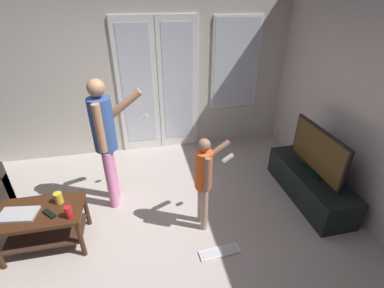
{
  "coord_description": "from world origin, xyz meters",
  "views": [
    {
      "loc": [
        0.12,
        -2.06,
        2.47
      ],
      "look_at": [
        0.64,
        0.39,
        1.05
      ],
      "focal_mm": 25.69,
      "sensor_mm": 36.0,
      "label": 1
    }
  ],
  "objects_px": {
    "coffee_table": "(43,220)",
    "tv_stand": "(310,184)",
    "person_adult": "(106,135)",
    "cup_near_edge": "(69,212)",
    "loose_keyboard": "(220,252)",
    "flat_screen_tv": "(318,152)",
    "person_child": "(204,177)",
    "cup_by_laptop": "(58,198)",
    "laptop_closed": "(18,214)",
    "tv_remote_black": "(49,214)"
  },
  "relations": [
    {
      "from": "tv_stand",
      "to": "person_child",
      "type": "distance_m",
      "value": 1.6
    },
    {
      "from": "person_child",
      "to": "laptop_closed",
      "type": "relative_size",
      "value": 3.24
    },
    {
      "from": "flat_screen_tv",
      "to": "person_adult",
      "type": "xyz_separation_m",
      "value": [
        -2.53,
        0.44,
        0.28
      ]
    },
    {
      "from": "flat_screen_tv",
      "to": "cup_by_laptop",
      "type": "relative_size",
      "value": 8.38
    },
    {
      "from": "person_child",
      "to": "laptop_closed",
      "type": "height_order",
      "value": "person_child"
    },
    {
      "from": "cup_by_laptop",
      "to": "loose_keyboard",
      "type": "bearing_deg",
      "value": -20.17
    },
    {
      "from": "tv_stand",
      "to": "loose_keyboard",
      "type": "bearing_deg",
      "value": -155.79
    },
    {
      "from": "cup_near_edge",
      "to": "cup_by_laptop",
      "type": "bearing_deg",
      "value": 120.0
    },
    {
      "from": "tv_stand",
      "to": "cup_near_edge",
      "type": "height_order",
      "value": "cup_near_edge"
    },
    {
      "from": "laptop_closed",
      "to": "cup_by_laptop",
      "type": "distance_m",
      "value": 0.39
    },
    {
      "from": "loose_keyboard",
      "to": "cup_by_laptop",
      "type": "bearing_deg",
      "value": 159.83
    },
    {
      "from": "loose_keyboard",
      "to": "coffee_table",
      "type": "bearing_deg",
      "value": 164.47
    },
    {
      "from": "cup_by_laptop",
      "to": "person_child",
      "type": "bearing_deg",
      "value": -5.72
    },
    {
      "from": "flat_screen_tv",
      "to": "laptop_closed",
      "type": "height_order",
      "value": "flat_screen_tv"
    },
    {
      "from": "loose_keyboard",
      "to": "tv_stand",
      "type": "bearing_deg",
      "value": 24.21
    },
    {
      "from": "flat_screen_tv",
      "to": "tv_remote_black",
      "type": "xyz_separation_m",
      "value": [
        -3.11,
        -0.23,
        -0.21
      ]
    },
    {
      "from": "loose_keyboard",
      "to": "laptop_closed",
      "type": "bearing_deg",
      "value": 166.61
    },
    {
      "from": "flat_screen_tv",
      "to": "cup_by_laptop",
      "type": "distance_m",
      "value": 3.05
    },
    {
      "from": "coffee_table",
      "to": "cup_by_laptop",
      "type": "height_order",
      "value": "cup_by_laptop"
    },
    {
      "from": "loose_keyboard",
      "to": "tv_remote_black",
      "type": "distance_m",
      "value": 1.8
    },
    {
      "from": "person_child",
      "to": "tv_remote_black",
      "type": "xyz_separation_m",
      "value": [
        -1.61,
        -0.02,
        -0.2
      ]
    },
    {
      "from": "tv_stand",
      "to": "cup_by_laptop",
      "type": "bearing_deg",
      "value": -179.07
    },
    {
      "from": "laptop_closed",
      "to": "tv_stand",
      "type": "bearing_deg",
      "value": 11.16
    },
    {
      "from": "laptop_closed",
      "to": "cup_by_laptop",
      "type": "xyz_separation_m",
      "value": [
        0.37,
        0.12,
        0.05
      ]
    },
    {
      "from": "tv_stand",
      "to": "flat_screen_tv",
      "type": "xyz_separation_m",
      "value": [
        -0.0,
        0.0,
        0.51
      ]
    },
    {
      "from": "coffee_table",
      "to": "loose_keyboard",
      "type": "relative_size",
      "value": 1.9
    },
    {
      "from": "person_child",
      "to": "loose_keyboard",
      "type": "bearing_deg",
      "value": -80.42
    },
    {
      "from": "tv_stand",
      "to": "cup_near_edge",
      "type": "distance_m",
      "value": 2.94
    },
    {
      "from": "coffee_table",
      "to": "laptop_closed",
      "type": "relative_size",
      "value": 2.37
    },
    {
      "from": "loose_keyboard",
      "to": "cup_near_edge",
      "type": "distance_m",
      "value": 1.61
    },
    {
      "from": "person_child",
      "to": "laptop_closed",
      "type": "bearing_deg",
      "value": 179.02
    },
    {
      "from": "loose_keyboard",
      "to": "cup_near_edge",
      "type": "xyz_separation_m",
      "value": [
        -1.47,
        0.34,
        0.54
      ]
    },
    {
      "from": "person_child",
      "to": "coffee_table",
      "type": "bearing_deg",
      "value": 177.99
    },
    {
      "from": "coffee_table",
      "to": "tv_stand",
      "type": "relative_size",
      "value": 0.62
    },
    {
      "from": "loose_keyboard",
      "to": "tv_remote_black",
      "type": "bearing_deg",
      "value": 165.94
    },
    {
      "from": "cup_by_laptop",
      "to": "tv_remote_black",
      "type": "distance_m",
      "value": 0.19
    },
    {
      "from": "coffee_table",
      "to": "loose_keyboard",
      "type": "distance_m",
      "value": 1.9
    },
    {
      "from": "person_adult",
      "to": "cup_near_edge",
      "type": "relative_size",
      "value": 12.84
    },
    {
      "from": "coffee_table",
      "to": "laptop_closed",
      "type": "height_order",
      "value": "laptop_closed"
    },
    {
      "from": "coffee_table",
      "to": "person_child",
      "type": "relative_size",
      "value": 0.73
    },
    {
      "from": "person_adult",
      "to": "coffee_table",
      "type": "bearing_deg",
      "value": -140.22
    },
    {
      "from": "flat_screen_tv",
      "to": "person_child",
      "type": "xyz_separation_m",
      "value": [
        -1.5,
        -0.21,
        -0.01
      ]
    },
    {
      "from": "person_adult",
      "to": "loose_keyboard",
      "type": "xyz_separation_m",
      "value": [
        1.1,
        -1.08,
        -0.98
      ]
    },
    {
      "from": "person_adult",
      "to": "cup_by_laptop",
      "type": "bearing_deg",
      "value": -136.64
    },
    {
      "from": "coffee_table",
      "to": "person_child",
      "type": "height_order",
      "value": "person_child"
    },
    {
      "from": "laptop_closed",
      "to": "tv_remote_black",
      "type": "distance_m",
      "value": 0.31
    },
    {
      "from": "loose_keyboard",
      "to": "cup_near_edge",
      "type": "height_order",
      "value": "cup_near_edge"
    },
    {
      "from": "tv_stand",
      "to": "person_adult",
      "type": "xyz_separation_m",
      "value": [
        -2.53,
        0.44,
        0.79
      ]
    },
    {
      "from": "cup_by_laptop",
      "to": "tv_remote_black",
      "type": "relative_size",
      "value": 0.71
    },
    {
      "from": "laptop_closed",
      "to": "tv_remote_black",
      "type": "xyz_separation_m",
      "value": [
        0.3,
        -0.05,
        -0.0
      ]
    }
  ]
}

